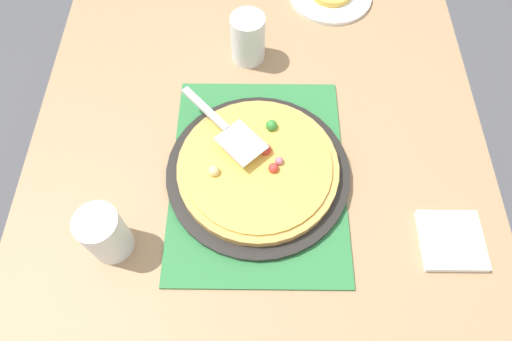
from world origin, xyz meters
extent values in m
plane|color=#4C4C51|center=(0.00, 0.00, 0.00)|extent=(8.00, 8.00, 0.00)
cube|color=#9E7A56|center=(0.00, 0.00, 0.73)|extent=(1.40, 1.00, 0.03)
cube|color=#9E7A56|center=(0.64, -0.44, 0.36)|extent=(0.07, 0.07, 0.72)
cube|color=#9E7A56|center=(0.64, 0.44, 0.36)|extent=(0.07, 0.07, 0.72)
cube|color=#2D753D|center=(0.00, 0.00, 0.75)|extent=(0.48, 0.36, 0.01)
cylinder|color=black|center=(0.00, 0.00, 0.76)|extent=(0.38, 0.38, 0.01)
cylinder|color=tan|center=(0.00, 0.00, 0.78)|extent=(0.33, 0.33, 0.02)
cylinder|color=#EAB747|center=(0.00, 0.00, 0.79)|extent=(0.30, 0.30, 0.01)
sphere|color=#B76675|center=(0.01, -0.04, 0.80)|extent=(0.02, 0.02, 0.02)
sphere|color=#E5CC7F|center=(-0.02, 0.09, 0.80)|extent=(0.02, 0.02, 0.02)
sphere|color=red|center=(0.03, -0.02, 0.80)|extent=(0.02, 0.02, 0.02)
sphere|color=#338433|center=(0.09, -0.03, 0.80)|extent=(0.02, 0.02, 0.02)
sphere|color=#B76675|center=(0.08, 0.04, 0.80)|extent=(0.02, 0.02, 0.02)
sphere|color=#B76675|center=(0.05, 0.01, 0.80)|extent=(0.03, 0.03, 0.03)
sphere|color=red|center=(-0.01, -0.03, 0.80)|extent=(0.02, 0.02, 0.02)
cylinder|color=white|center=(-0.16, 0.28, 0.81)|extent=(0.08, 0.08, 0.12)
cylinder|color=white|center=(0.33, 0.03, 0.81)|extent=(0.08, 0.08, 0.12)
cube|color=silver|center=(0.04, 0.03, 0.82)|extent=(0.11, 0.11, 0.00)
cube|color=#B2B2B7|center=(0.12, 0.11, 0.82)|extent=(0.11, 0.11, 0.01)
cube|color=white|center=(-0.14, -0.37, 0.76)|extent=(0.12, 0.12, 0.02)
camera|label=1|loc=(-0.43, 0.00, 1.57)|focal=30.82mm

